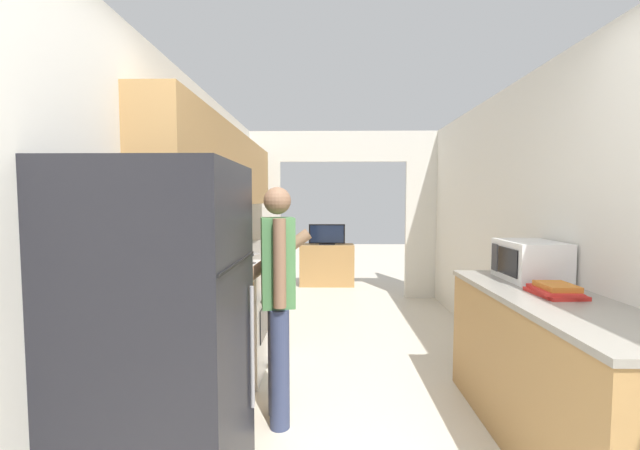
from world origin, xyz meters
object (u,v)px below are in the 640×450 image
refrigerator (161,338)px  television (327,235)px  person (278,298)px  book_stack (555,290)px  range_oven (229,318)px  microwave (530,261)px  knife (250,255)px  tv_cabinet (327,265)px

refrigerator → television: (0.78, 4.91, 0.06)m
refrigerator → person: 0.87m
person → refrigerator: bearing=136.1°
book_stack → range_oven: bearing=155.7°
microwave → book_stack: bearing=-99.9°
book_stack → refrigerator: bearing=-166.6°
person → microwave: (1.76, 0.23, 0.22)m
knife → television: bearing=109.4°
tv_cabinet → person: bearing=-94.4°
microwave → knife: (-2.22, 1.16, -0.13)m
book_stack → knife: size_ratio=1.12×
refrigerator → range_oven: (-0.06, 1.50, -0.36)m
knife → microwave: bearing=7.5°
person → television: 4.19m
refrigerator → tv_cabinet: 5.03m
range_oven → television: size_ratio=1.70×
person → tv_cabinet: (0.32, 4.22, -0.48)m
book_stack → television: television is taller
television → knife: bearing=-105.7°
microwave → person: bearing=-172.5°
range_oven → microwave: (2.28, -0.53, 0.59)m
refrigerator → television: bearing=80.9°
book_stack → tv_cabinet: book_stack is taller
person → tv_cabinet: bearing=-16.1°
microwave → tv_cabinet: bearing=109.8°
tv_cabinet → television: 0.53m
person → knife: bearing=6.5°
range_oven → tv_cabinet: range_oven is taller
refrigerator → microwave: size_ratio=3.46×
refrigerator → range_oven: bearing=92.3°
book_stack → tv_cabinet: (-1.35, 4.44, -0.59)m
refrigerator → tv_cabinet: (0.78, 4.95, -0.47)m
television → book_stack: bearing=-72.9°
tv_cabinet → knife: size_ratio=3.31×
person → television: size_ratio=2.52×
person → television: (0.32, 4.17, 0.05)m
microwave → book_stack: 0.48m
book_stack → microwave: bearing=80.1°
refrigerator → range_oven: refrigerator is taller
refrigerator → book_stack: size_ratio=5.23×
refrigerator → microwave: refrigerator is taller
book_stack → knife: bearing=142.9°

